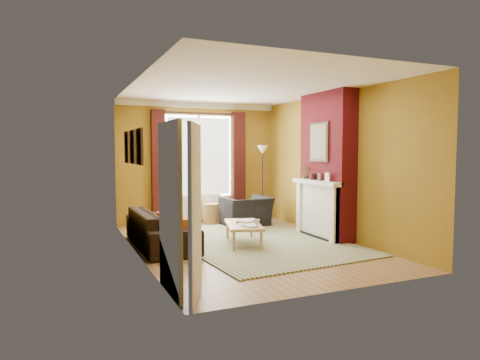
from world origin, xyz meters
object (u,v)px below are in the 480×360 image
(floor_lamp, at_px, (262,162))
(sofa, at_px, (161,228))
(armchair, at_px, (246,211))
(coffee_table, at_px, (243,226))
(wicker_stool, at_px, (211,213))

(floor_lamp, bearing_deg, sofa, -149.31)
(armchair, height_order, floor_lamp, floor_lamp)
(coffee_table, distance_m, wicker_stool, 2.39)
(sofa, xyz_separation_m, wicker_stool, (1.61, 1.93, -0.09))
(armchair, bearing_deg, wicker_stool, -50.02)
(armchair, relative_size, floor_lamp, 0.56)
(wicker_stool, bearing_deg, sofa, -129.74)
(sofa, height_order, armchair, armchair)
(floor_lamp, bearing_deg, armchair, -147.01)
(sofa, height_order, coffee_table, sofa)
(armchair, height_order, coffee_table, armchair)
(wicker_stool, bearing_deg, armchair, -47.49)
(sofa, bearing_deg, coffee_table, -108.51)
(sofa, bearing_deg, floor_lamp, -60.03)
(wicker_stool, bearing_deg, coffee_table, -95.26)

